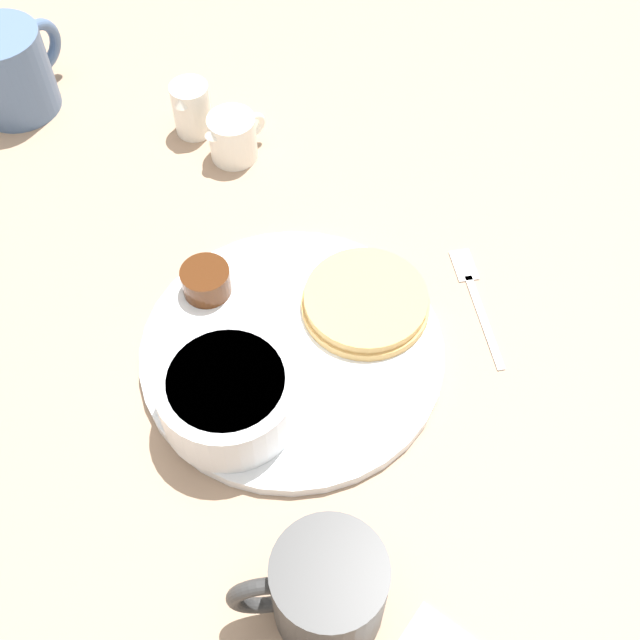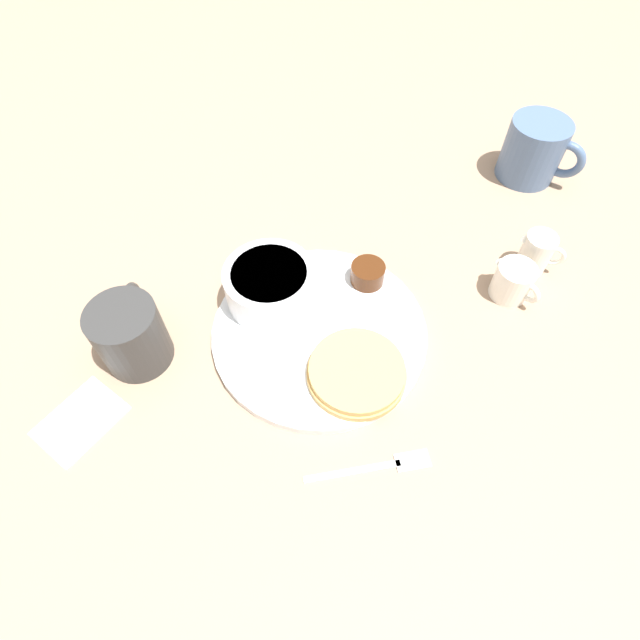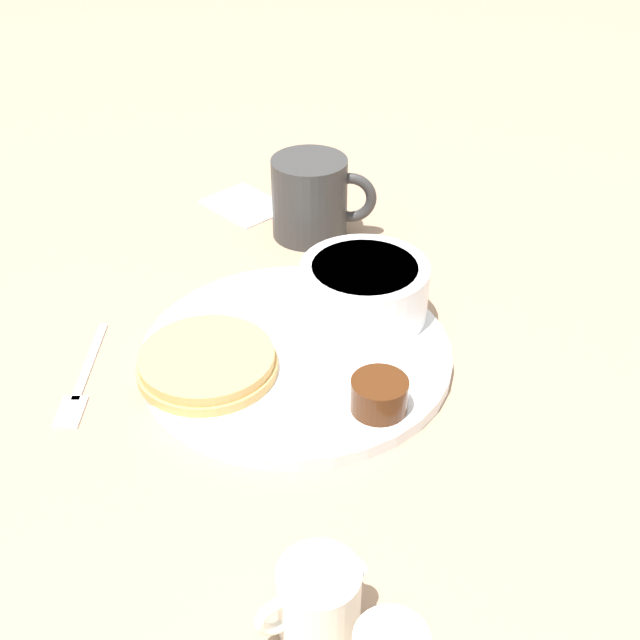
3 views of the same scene
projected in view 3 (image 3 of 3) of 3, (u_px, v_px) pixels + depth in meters
name	position (u px, v px, depth m)	size (l,w,h in m)	color
ground_plane	(296.00, 359.00, 0.70)	(4.00, 4.00, 0.00)	#9E7F66
plate	(296.00, 354.00, 0.70)	(0.27, 0.27, 0.01)	white
pancake_stack	(207.00, 362.00, 0.66)	(0.12, 0.12, 0.02)	tan
bowl	(364.00, 288.00, 0.72)	(0.12, 0.12, 0.05)	white
syrup_cup	(379.00, 395.00, 0.62)	(0.05, 0.05, 0.03)	#47230F
butter_ramekin	(390.00, 297.00, 0.72)	(0.05, 0.05, 0.05)	white
coffee_mug	(312.00, 198.00, 0.85)	(0.10, 0.09, 0.09)	#333333
creamer_pitcher_near	(318.00, 599.00, 0.47)	(0.05, 0.07, 0.05)	white
fork	(81.00, 384.00, 0.67)	(0.10, 0.11, 0.00)	silver
napkin	(245.00, 204.00, 0.93)	(0.10, 0.07, 0.00)	white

